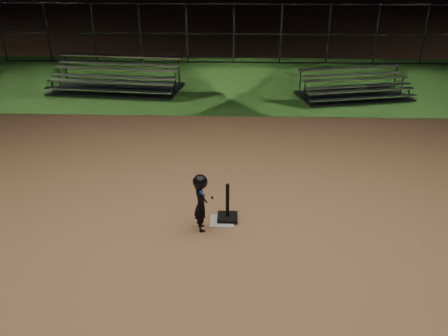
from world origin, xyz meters
TOP-DOWN VIEW (x-y plane):
  - ground at (0.00, 0.00)m, footprint 80.00×80.00m
  - grass_strip at (0.00, 10.00)m, footprint 60.00×8.00m
  - home_plate at (0.00, 0.00)m, footprint 0.45×0.45m
  - batting_tee at (0.10, 0.08)m, footprint 0.38×0.38m
  - child_batter at (-0.37, -0.26)m, footprint 0.39×0.61m
  - bleacher_left at (-4.09, 8.71)m, footprint 4.64×2.62m
  - bleacher_right at (4.17, 8.11)m, footprint 3.95×2.53m
  - backstop_fence at (0.00, 13.00)m, footprint 20.08×0.08m

SIDE VIEW (x-z plane):
  - ground at x=0.00m, z-range 0.00..0.00m
  - grass_strip at x=0.00m, z-range 0.00..0.01m
  - home_plate at x=0.00m, z-range 0.00..0.02m
  - batting_tee at x=0.10m, z-range -0.21..0.52m
  - bleacher_right at x=4.17m, z-range -0.26..0.63m
  - bleacher_left at x=-4.09m, z-range -0.32..0.77m
  - child_batter at x=-0.37m, z-range 0.03..1.14m
  - backstop_fence at x=0.00m, z-range 0.00..2.50m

